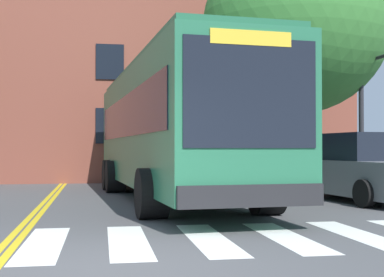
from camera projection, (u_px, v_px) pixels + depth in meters
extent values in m
plane|color=#4C4C4F|center=(98.00, 269.00, 6.08)|extent=(120.00, 120.00, 0.00)
cube|color=white|center=(43.00, 244.00, 7.67)|extent=(0.62, 2.98, 0.01)
cube|color=white|center=(128.00, 241.00, 7.87)|extent=(0.62, 2.98, 0.01)
cube|color=white|center=(208.00, 239.00, 8.07)|extent=(0.62, 2.98, 0.01)
cube|color=white|center=(285.00, 237.00, 8.27)|extent=(0.62, 2.98, 0.01)
cube|color=white|center=(358.00, 234.00, 8.47)|extent=(0.62, 2.98, 0.01)
cube|color=gold|center=(62.00, 183.00, 21.32)|extent=(0.12, 36.00, 0.01)
cube|color=gold|center=(66.00, 183.00, 21.35)|extent=(0.12, 36.00, 0.01)
cube|color=#28704C|center=(171.00, 128.00, 14.29)|extent=(3.37, 12.05, 2.94)
cube|color=black|center=(217.00, 118.00, 14.61)|extent=(0.83, 10.91, 1.06)
cube|color=black|center=(124.00, 117.00, 13.98)|extent=(0.83, 10.91, 1.06)
cube|color=black|center=(251.00, 93.00, 8.53)|extent=(2.25, 0.19, 1.77)
cube|color=yellow|center=(251.00, 38.00, 8.54)|extent=(1.38, 0.13, 0.24)
cube|color=#232326|center=(252.00, 196.00, 8.47)|extent=(2.46, 0.28, 0.36)
cube|color=#246444|center=(171.00, 71.00, 14.32)|extent=(3.19, 11.56, 0.16)
cylinder|color=black|center=(266.00, 191.00, 11.00)|extent=(0.63, 1.03, 0.99)
cylinder|color=black|center=(152.00, 193.00, 10.39)|extent=(0.63, 1.03, 0.99)
cylinder|color=black|center=(190.00, 176.00, 17.15)|extent=(0.63, 1.03, 0.99)
cylinder|color=black|center=(115.00, 177.00, 16.55)|extent=(0.63, 1.03, 0.99)
cylinder|color=black|center=(182.00, 174.00, 18.22)|extent=(0.63, 1.03, 0.99)
cylinder|color=black|center=(111.00, 175.00, 17.62)|extent=(0.63, 1.03, 0.99)
cube|color=slate|center=(365.00, 177.00, 13.92)|extent=(2.35, 4.74, 0.88)
cube|color=black|center=(361.00, 147.00, 14.07)|extent=(1.92, 2.36, 0.71)
cylinder|color=black|center=(364.00, 194.00, 12.29)|extent=(0.29, 0.68, 0.66)
cylinder|color=black|center=(365.00, 184.00, 15.55)|extent=(0.29, 0.68, 0.66)
cylinder|color=black|center=(305.00, 185.00, 15.00)|extent=(0.29, 0.68, 0.66)
cube|color=tan|center=(167.00, 163.00, 22.43)|extent=(2.24, 4.90, 1.10)
cube|color=black|center=(167.00, 139.00, 22.50)|extent=(1.94, 3.07, 0.91)
cube|color=white|center=(194.00, 162.00, 20.22)|extent=(0.20, 0.05, 0.14)
cube|color=white|center=(163.00, 162.00, 19.94)|extent=(0.20, 0.05, 0.14)
cylinder|color=black|center=(199.00, 173.00, 21.21)|extent=(0.26, 0.77, 0.76)
cylinder|color=black|center=(148.00, 174.00, 20.74)|extent=(0.26, 0.77, 0.76)
cylinder|color=black|center=(183.00, 170.00, 24.11)|extent=(0.26, 0.77, 0.76)
cylinder|color=black|center=(138.00, 171.00, 23.64)|extent=(0.26, 0.77, 0.76)
cylinder|color=#28282D|center=(361.00, 121.00, 17.09)|extent=(0.16, 0.16, 4.51)
cylinder|color=brown|center=(295.00, 145.00, 17.96)|extent=(0.51, 0.51, 2.96)
ellipsoid|color=#387A33|center=(295.00, 28.00, 18.03)|extent=(7.85, 7.84, 5.82)
cube|color=brown|center=(24.00, 81.00, 24.98)|extent=(28.75, 9.25, 9.05)
cube|color=black|center=(110.00, 126.00, 21.05)|extent=(1.10, 0.06, 1.40)
cube|color=black|center=(294.00, 127.00, 22.43)|extent=(1.10, 0.06, 1.40)
cube|color=black|center=(110.00, 62.00, 21.10)|extent=(1.10, 0.06, 1.40)
cube|color=black|center=(294.00, 67.00, 22.47)|extent=(1.10, 0.06, 1.40)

